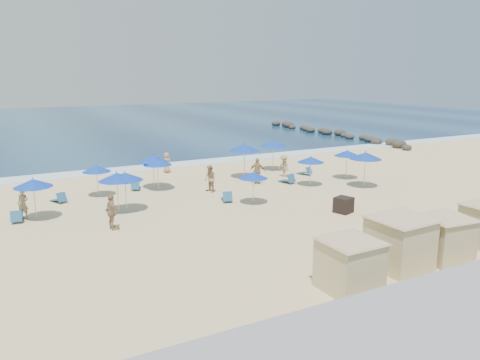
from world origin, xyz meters
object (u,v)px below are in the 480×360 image
(umbrella_2, at_px, (96,169))
(umbrella_4, at_px, (153,158))
(umbrella_7, at_px, (244,148))
(cabana_0, at_px, (350,252))
(umbrella_6, at_px, (253,175))
(umbrella_8, at_px, (311,160))
(umbrella_3, at_px, (125,176))
(umbrella_1, at_px, (117,177))
(umbrella_11, at_px, (366,156))
(umbrella_10, at_px, (347,153))
(beachgoer_2, at_px, (257,171))
(trash_bin, at_px, (343,205))
(beachgoer_4, at_px, (167,163))
(beachgoer_5, at_px, (112,212))
(beachgoer_1, at_px, (210,179))
(umbrella_5, at_px, (157,162))
(beachgoer_3, at_px, (284,166))
(beachgoer_0, at_px, (23,204))
(umbrella_9, at_px, (273,143))
(umbrella_0, at_px, (33,183))
(cabana_1, at_px, (401,229))
(rock_jetty, at_px, (331,133))
(cabana_2, at_px, (445,227))

(umbrella_2, xyz_separation_m, umbrella_4, (3.87, 0.41, 0.27))
(umbrella_4, height_order, umbrella_7, umbrella_7)
(cabana_0, relative_size, umbrella_6, 2.00)
(umbrella_8, bearing_deg, umbrella_7, 123.84)
(umbrella_3, xyz_separation_m, umbrella_4, (3.13, 4.60, 0.03))
(umbrella_1, height_order, umbrella_11, umbrella_11)
(umbrella_10, bearing_deg, beachgoer_2, 166.38)
(umbrella_3, bearing_deg, trash_bin, -28.95)
(umbrella_11, relative_size, beachgoer_4, 1.59)
(umbrella_7, xyz_separation_m, beachgoer_5, (-11.58, -7.36, -1.41))
(umbrella_10, relative_size, beachgoer_5, 1.22)
(beachgoer_2, bearing_deg, beachgoer_1, 48.04)
(umbrella_5, bearing_deg, cabana_0, -85.57)
(trash_bin, xyz_separation_m, beachgoer_1, (-4.74, 7.80, 0.45))
(beachgoer_3, xyz_separation_m, beachgoer_4, (-7.31, 5.72, -0.05))
(umbrella_7, distance_m, beachgoer_3, 3.37)
(umbrella_1, distance_m, umbrella_3, 0.46)
(umbrella_7, xyz_separation_m, beachgoer_2, (-0.11, -2.18, -1.39))
(umbrella_5, distance_m, beachgoer_3, 9.82)
(beachgoer_0, bearing_deg, cabana_0, -19.39)
(umbrella_5, height_order, beachgoer_4, umbrella_5)
(umbrella_9, bearing_deg, cabana_0, -114.64)
(umbrella_7, xyz_separation_m, umbrella_9, (3.47, 1.47, -0.13))
(umbrella_0, relative_size, umbrella_1, 0.98)
(cabana_1, bearing_deg, beachgoer_2, 81.45)
(cabana_1, xyz_separation_m, umbrella_6, (-0.53, 11.04, 0.15))
(umbrella_1, bearing_deg, umbrella_6, -14.77)
(cabana_1, height_order, beachgoer_1, cabana_1)
(umbrella_1, bearing_deg, umbrella_11, -6.65)
(umbrella_4, height_order, beachgoer_2, umbrella_4)
(umbrella_2, bearing_deg, trash_bin, -41.34)
(rock_jetty, distance_m, beachgoer_5, 40.91)
(cabana_2, height_order, umbrella_11, umbrella_11)
(umbrella_0, bearing_deg, umbrella_4, 25.99)
(umbrella_11, bearing_deg, beachgoer_3, 119.93)
(cabana_1, relative_size, beachgoer_5, 2.47)
(umbrella_6, relative_size, beachgoer_5, 1.12)
(trash_bin, xyz_separation_m, umbrella_3, (-10.82, 5.99, 1.61))
(umbrella_0, height_order, beachgoer_2, umbrella_0)
(beachgoer_2, bearing_deg, beachgoer_3, -119.27)
(umbrella_0, height_order, beachgoer_5, umbrella_0)
(umbrella_5, height_order, umbrella_10, umbrella_10)
(umbrella_7, distance_m, beachgoer_0, 15.80)
(umbrella_4, distance_m, umbrella_11, 14.50)
(umbrella_9, bearing_deg, umbrella_8, -95.52)
(trash_bin, bearing_deg, umbrella_6, 113.85)
(cabana_2, height_order, umbrella_0, cabana_2)
(umbrella_2, xyz_separation_m, beachgoer_2, (10.75, -1.84, -0.87))
(umbrella_11, distance_m, beachgoer_1, 10.75)
(umbrella_1, relative_size, beachgoer_5, 1.31)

